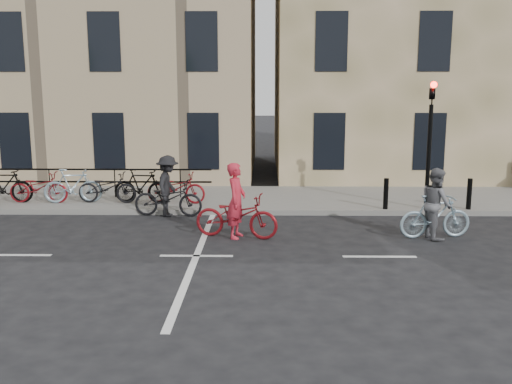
{
  "coord_description": "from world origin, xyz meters",
  "views": [
    {
      "loc": [
        1.49,
        -11.98,
        3.67
      ],
      "look_at": [
        1.28,
        1.78,
        1.1
      ],
      "focal_mm": 40.0,
      "sensor_mm": 36.0,
      "label": 1
    }
  ],
  "objects_px": {
    "traffic_light": "(430,129)",
    "cyclist_pink": "(236,212)",
    "cyclist_grey": "(436,210)",
    "cyclist_dark": "(168,192)"
  },
  "relations": [
    {
      "from": "traffic_light",
      "to": "cyclist_pink",
      "type": "distance_m",
      "value": 6.33
    },
    {
      "from": "cyclist_grey",
      "to": "traffic_light",
      "type": "bearing_deg",
      "value": -19.52
    },
    {
      "from": "traffic_light",
      "to": "cyclist_grey",
      "type": "height_order",
      "value": "traffic_light"
    },
    {
      "from": "cyclist_pink",
      "to": "cyclist_dark",
      "type": "distance_m",
      "value": 3.11
    },
    {
      "from": "cyclist_pink",
      "to": "traffic_light",
      "type": "bearing_deg",
      "value": -49.23
    },
    {
      "from": "cyclist_grey",
      "to": "cyclist_dark",
      "type": "distance_m",
      "value": 7.28
    },
    {
      "from": "traffic_light",
      "to": "cyclist_grey",
      "type": "relative_size",
      "value": 2.12
    },
    {
      "from": "cyclist_pink",
      "to": "cyclist_grey",
      "type": "bearing_deg",
      "value": -75.99
    },
    {
      "from": "cyclist_pink",
      "to": "cyclist_dark",
      "type": "height_order",
      "value": "cyclist_pink"
    },
    {
      "from": "cyclist_dark",
      "to": "cyclist_pink",
      "type": "bearing_deg",
      "value": -133.4
    }
  ]
}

